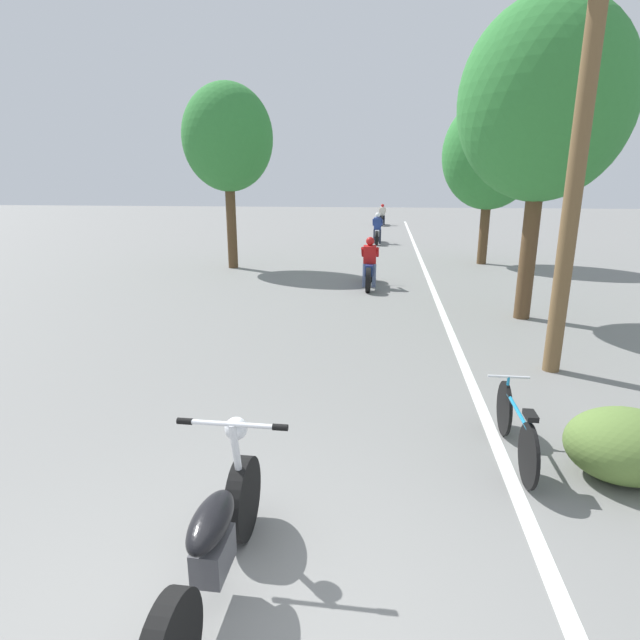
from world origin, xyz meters
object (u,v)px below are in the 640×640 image
(motorcycle_rider_lead, at_px, (369,268))
(motorcycle_rider_mid, at_px, (377,232))
(roadside_tree_right_far, at_px, (490,154))
(motorcycle_foreground, at_px, (215,545))
(roadside_tree_right_near, at_px, (545,102))
(motorcycle_rider_far, at_px, (382,217))
(bicycle_parked, at_px, (516,427))
(utility_pole, at_px, (577,167))
(roadside_tree_left, at_px, (228,139))

(motorcycle_rider_lead, bearing_deg, motorcycle_rider_mid, 90.17)
(roadside_tree_right_far, distance_m, motorcycle_foreground, 16.44)
(roadside_tree_right_near, height_order, roadside_tree_right_far, roadside_tree_right_near)
(motorcycle_rider_lead, xyz_separation_m, motorcycle_rider_far, (0.05, 21.36, 0.02))
(roadside_tree_right_far, xyz_separation_m, bicycle_parked, (-1.96, -13.34, -3.35))
(utility_pole, relative_size, roadside_tree_right_near, 0.94)
(utility_pole, relative_size, roadside_tree_left, 0.99)
(motorcycle_rider_lead, relative_size, bicycle_parked, 1.30)
(motorcycle_foreground, bearing_deg, motorcycle_rider_mid, 88.47)
(roadside_tree_right_far, height_order, motorcycle_rider_mid, roadside_tree_right_far)
(motorcycle_foreground, height_order, motorcycle_rider_lead, motorcycle_rider_lead)
(roadside_tree_left, distance_m, motorcycle_rider_lead, 6.44)
(motorcycle_rider_far, bearing_deg, roadside_tree_left, -104.12)
(roadside_tree_right_far, xyz_separation_m, roadside_tree_left, (-8.45, -2.02, 0.42))
(roadside_tree_left, bearing_deg, motorcycle_rider_far, 75.88)
(motorcycle_rider_lead, bearing_deg, motorcycle_foreground, -93.17)
(roadside_tree_left, height_order, motorcycle_rider_mid, roadside_tree_left)
(roadside_tree_left, bearing_deg, motorcycle_foreground, -73.25)
(roadside_tree_right_near, bearing_deg, motorcycle_foreground, -116.16)
(motorcycle_foreground, relative_size, motorcycle_rider_mid, 0.93)
(roadside_tree_right_far, relative_size, bicycle_parked, 3.40)
(motorcycle_rider_mid, xyz_separation_m, bicycle_parked, (1.85, -19.14, -0.21))
(roadside_tree_right_near, relative_size, motorcycle_foreground, 3.00)
(roadside_tree_left, bearing_deg, bicycle_parked, -60.20)
(bicycle_parked, bearing_deg, roadside_tree_right_far, 81.64)
(motorcycle_foreground, height_order, bicycle_parked, motorcycle_foreground)
(utility_pole, distance_m, roadside_tree_right_near, 3.40)
(utility_pole, bearing_deg, motorcycle_foreground, -126.53)
(motorcycle_foreground, bearing_deg, bicycle_parked, 41.82)
(utility_pole, bearing_deg, roadside_tree_right_far, 85.71)
(utility_pole, relative_size, roadside_tree_right_far, 1.03)
(motorcycle_foreground, distance_m, motorcycle_rider_far, 32.24)
(bicycle_parked, bearing_deg, motorcycle_rider_lead, 101.82)
(motorcycle_rider_lead, xyz_separation_m, bicycle_parked, (1.82, -8.70, -0.18))
(utility_pole, xyz_separation_m, bicycle_parked, (-1.16, -2.67, -2.61))
(utility_pole, distance_m, motorcycle_foreground, 6.53)
(motorcycle_rider_mid, bearing_deg, motorcycle_rider_lead, -89.83)
(roadside_tree_left, distance_m, motorcycle_foreground, 14.57)
(roadside_tree_right_far, height_order, motorcycle_rider_far, roadside_tree_right_far)
(motorcycle_rider_lead, relative_size, motorcycle_rider_mid, 0.96)
(roadside_tree_right_near, height_order, bicycle_parked, roadside_tree_right_near)
(utility_pole, xyz_separation_m, motorcycle_rider_lead, (-2.98, 6.04, -2.43))
(roadside_tree_right_near, relative_size, bicycle_parked, 3.74)
(roadside_tree_right_near, xyz_separation_m, motorcycle_rider_mid, (-3.35, 13.33, -3.68))
(utility_pole, height_order, motorcycle_rider_mid, utility_pole)
(motorcycle_rider_far, bearing_deg, utility_pole, -83.89)
(utility_pole, bearing_deg, bicycle_parked, -113.49)
(roadside_tree_left, relative_size, motorcycle_foreground, 2.85)
(motorcycle_foreground, bearing_deg, motorcycle_rider_far, 88.84)
(roadside_tree_right_far, relative_size, motorcycle_rider_far, 2.49)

